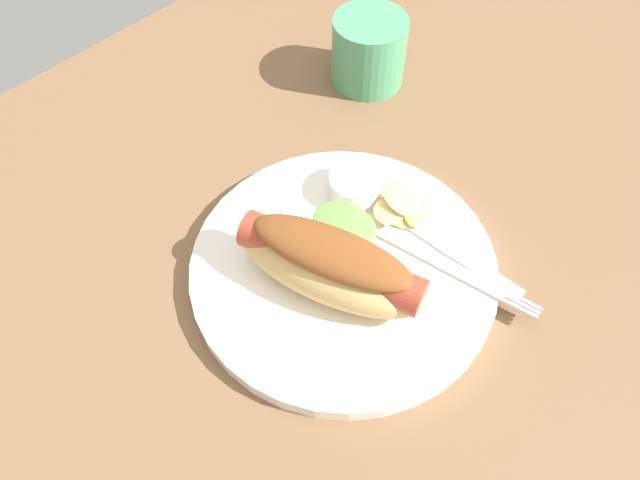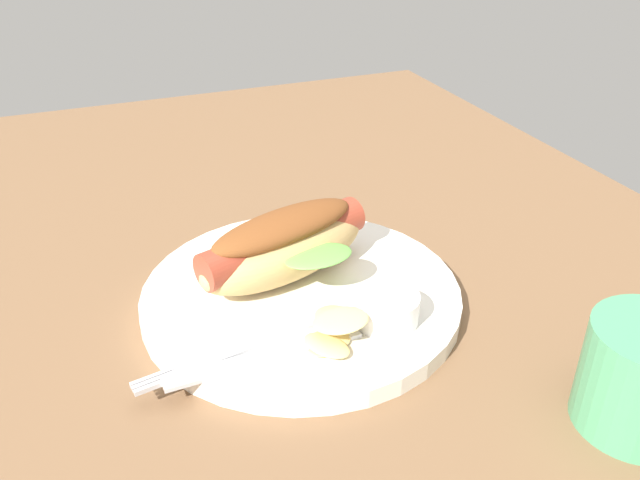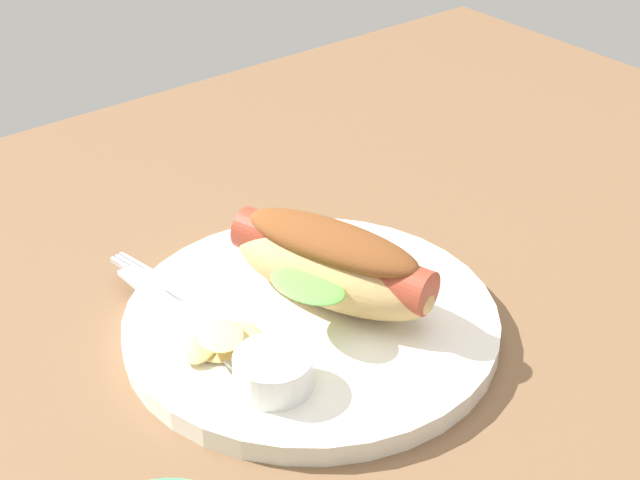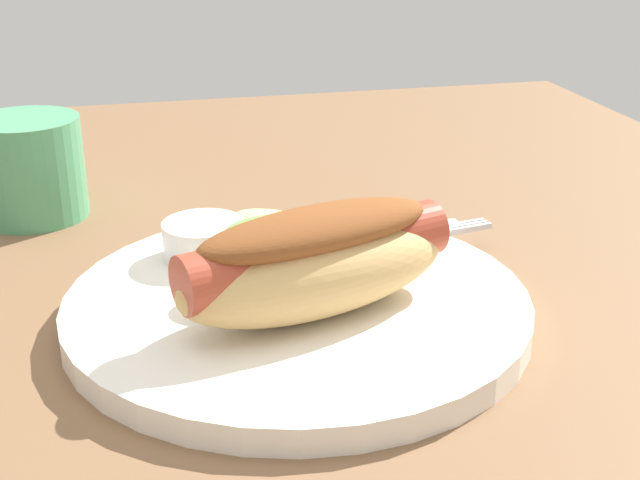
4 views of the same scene
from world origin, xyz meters
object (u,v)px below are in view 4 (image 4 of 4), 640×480
at_px(knife, 355,235).
at_px(fork, 384,241).
at_px(hot_dog, 315,257).
at_px(drinking_cup, 30,168).
at_px(sauce_ramekin, 204,240).
at_px(chips_pile, 277,229).
at_px(plate, 297,306).

bearing_deg(knife, fork, -46.61).
bearing_deg(hot_dog, drinking_cup, 107.82).
bearing_deg(hot_dog, sauce_ramekin, 103.29).
relative_size(chips_pile, drinking_cup, 0.80).
xyz_separation_m(plate, hot_dog, (-0.02, -0.01, 0.04)).
xyz_separation_m(knife, drinking_cup, (0.14, 0.22, 0.02)).
distance_m(hot_dog, fork, 0.11).
distance_m(hot_dog, knife, 0.11).
relative_size(hot_dog, sauce_ramekin, 3.38).
height_order(sauce_ramekin, knife, sauce_ramekin).
bearing_deg(sauce_ramekin, fork, -92.86).
height_order(plate, drinking_cup, drinking_cup).
bearing_deg(fork, knife, 125.07).
distance_m(fork, knife, 0.02).
bearing_deg(knife, hot_dog, -119.47).
relative_size(fork, drinking_cup, 1.92).
bearing_deg(plate, drinking_cup, 37.20).
bearing_deg(plate, hot_dog, -162.35).
relative_size(knife, chips_pile, 2.32).
distance_m(plate, hot_dog, 0.05).
bearing_deg(knife, sauce_ramekin, -176.89).
bearing_deg(plate, knife, -36.36).
xyz_separation_m(sauce_ramekin, fork, (-0.01, -0.12, -0.01)).
bearing_deg(plate, sauce_ramekin, 34.72).
xyz_separation_m(plate, drinking_cup, (0.22, 0.16, 0.03)).
bearing_deg(drinking_cup, plate, -142.80).
relative_size(fork, chips_pile, 2.39).
relative_size(plate, knife, 1.80).
distance_m(plate, sauce_ramekin, 0.09).
xyz_separation_m(plate, fork, (0.06, -0.07, 0.01)).
relative_size(plate, hot_dog, 1.54).
distance_m(fork, chips_pile, 0.07).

